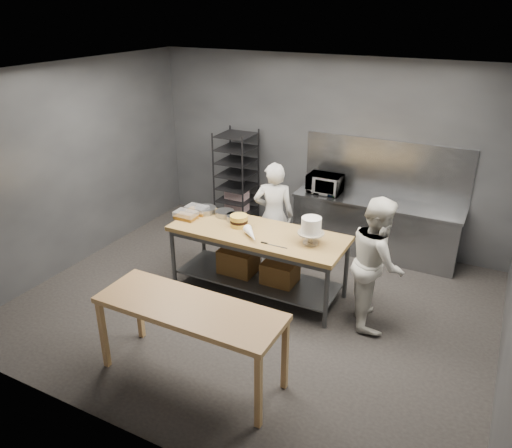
{
  "coord_description": "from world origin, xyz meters",
  "views": [
    {
      "loc": [
        2.64,
        -5.06,
        3.74
      ],
      "look_at": [
        -0.12,
        0.27,
        1.05
      ],
      "focal_mm": 35.0,
      "sensor_mm": 36.0,
      "label": 1
    }
  ],
  "objects": [
    {
      "name": "frosted_cake_stand",
      "position": [
        0.64,
        0.3,
        1.15
      ],
      "size": [
        0.34,
        0.34,
        0.36
      ],
      "color": "#AEA38B",
      "rests_on": "work_table"
    },
    {
      "name": "back_counter",
      "position": [
        1.0,
        2.18,
        0.45
      ],
      "size": [
        2.6,
        0.6,
        0.9
      ],
      "color": "slate",
      "rests_on": "ground"
    },
    {
      "name": "cake_pans",
      "position": [
        -0.84,
        0.55,
        0.96
      ],
      "size": [
        0.83,
        0.33,
        0.07
      ],
      "color": "gray",
      "rests_on": "work_table"
    },
    {
      "name": "chef_behind",
      "position": [
        -0.26,
        1.11,
        0.82
      ],
      "size": [
        0.7,
        0.59,
        1.64
      ],
      "primitive_type": "imported",
      "rotation": [
        0.0,
        0.0,
        3.53
      ],
      "color": "silver",
      "rests_on": "ground"
    },
    {
      "name": "chef_right",
      "position": [
        1.49,
        0.36,
        0.84
      ],
      "size": [
        0.89,
        0.99,
        1.67
      ],
      "primitive_type": "imported",
      "rotation": [
        0.0,
        0.0,
        1.95
      ],
      "color": "silver",
      "rests_on": "ground"
    },
    {
      "name": "near_counter",
      "position": [
        0.06,
        -1.56,
        0.81
      ],
      "size": [
        2.0,
        0.7,
        0.9
      ],
      "color": "#A36F43",
      "rests_on": "ground"
    },
    {
      "name": "speed_rack",
      "position": [
        -1.45,
        2.1,
        0.86
      ],
      "size": [
        0.61,
        0.66,
        1.75
      ],
      "color": "black",
      "rests_on": "ground"
    },
    {
      "name": "splashback_panel",
      "position": [
        1.0,
        2.48,
        1.35
      ],
      "size": [
        2.6,
        0.02,
        0.9
      ],
      "primitive_type": "cube",
      "color": "slate",
      "rests_on": "back_counter"
    },
    {
      "name": "pastry_clamshells",
      "position": [
        -1.21,
        0.35,
        0.98
      ],
      "size": [
        0.34,
        0.45,
        0.11
      ],
      "color": "#94631D",
      "rests_on": "work_table"
    },
    {
      "name": "microwave",
      "position": [
        0.13,
        2.18,
        1.05
      ],
      "size": [
        0.54,
        0.37,
        0.3
      ],
      "primitive_type": "imported",
      "color": "black",
      "rests_on": "back_counter"
    },
    {
      "name": "ground",
      "position": [
        0.0,
        0.0,
        0.0
      ],
      "size": [
        6.0,
        6.0,
        0.0
      ],
      "primitive_type": "plane",
      "color": "black",
      "rests_on": "ground"
    },
    {
      "name": "piping_bag",
      "position": [
        -0.1,
        0.08,
        0.98
      ],
      "size": [
        0.35,
        0.36,
        0.12
      ],
      "primitive_type": "cone",
      "rotation": [
        1.57,
        0.0,
        0.76
      ],
      "color": "white",
      "rests_on": "work_table"
    },
    {
      "name": "back_wall",
      "position": [
        0.0,
        2.5,
        1.5
      ],
      "size": [
        6.0,
        0.04,
        3.0
      ],
      "primitive_type": "cube",
      "color": "#4C4F54",
      "rests_on": "ground"
    },
    {
      "name": "work_table",
      "position": [
        -0.14,
        0.33,
        0.57
      ],
      "size": [
        2.4,
        0.9,
        0.92
      ],
      "color": "olive",
      "rests_on": "ground"
    },
    {
      "name": "layer_cake",
      "position": [
        -0.43,
        0.35,
        1.0
      ],
      "size": [
        0.24,
        0.24,
        0.16
      ],
      "color": "#EABE4A",
      "rests_on": "work_table"
    },
    {
      "name": "offset_spatula",
      "position": [
        0.2,
        0.04,
        0.93
      ],
      "size": [
        0.36,
        0.02,
        0.02
      ],
      "color": "slate",
      "rests_on": "work_table"
    }
  ]
}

